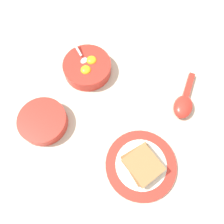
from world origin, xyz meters
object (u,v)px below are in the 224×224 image
Objects in this scene: egg_bowl at (87,67)px; toast_plate at (141,165)px; congee_bowl at (43,121)px; toast_sandwich at (143,164)px; soup_spoon at (184,104)px.

toast_plate is at bearing -115.52° from egg_bowl.
congee_bowl is at bearing -176.51° from egg_bowl.
toast_sandwich is at bearing -93.34° from toast_plate.
toast_sandwich is at bearing -115.35° from egg_bowl.
toast_sandwich is 0.82× the size of congee_bowl.
soup_spoon is (0.08, -0.31, -0.01)m from egg_bowl.
egg_bowl is at bearing 64.65° from toast_sandwich.
toast_sandwich is (-0.15, -0.32, 0.00)m from egg_bowl.
congee_bowl is at bearing 103.28° from toast_sandwich.
soup_spoon is at bearing -0.35° from toast_plate.
soup_spoon reaches higher than toast_plate.
soup_spoon is at bearing 0.32° from toast_sandwich.
toast_sandwich is 0.23m from soup_spoon.
soup_spoon is 1.21× the size of congee_bowl.
egg_bowl is at bearing 3.49° from congee_bowl.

